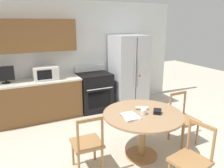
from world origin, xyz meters
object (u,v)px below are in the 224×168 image
Objects in this scene: countertop_tv at (5,74)px; candle_glass at (144,112)px; dining_chair_near at (191,160)px; wallet at (157,112)px; oven_range at (95,91)px; microwave at (45,73)px; refrigerator at (128,71)px; dining_chair_right at (183,119)px; dining_chair_left at (87,144)px.

countertop_tv reaches higher than candle_glass.
wallet is (0.05, 0.80, 0.34)m from dining_chair_near.
oven_range is 1.27m from microwave.
wallet is at bearing -48.58° from countertop_tv.
candle_glass is (-0.07, -2.23, 0.32)m from oven_range.
refrigerator is 2.37m from wallet.
dining_chair_right is 0.81m from wallet.
oven_range is 2.32m from wallet.
dining_chair_left is 10.25× the size of candle_glass.
refrigerator reaches higher than wallet.
refrigerator is 3.18m from dining_chair_near.
dining_chair_left is at bearing 172.64° from wallet.
microwave is 0.58× the size of dining_chair_left.
dining_chair_right is (0.77, 0.97, 0.00)m from dining_chair_near.
countertop_tv is at bearing 178.26° from microwave.
dining_chair_near is 0.94m from candle_glass.
microwave is at bearing 115.25° from candle_glass.
candle_glass is (-0.93, -0.10, 0.35)m from dining_chair_right.
oven_range reaches higher than dining_chair_near.
refrigerator reaches higher than countertop_tv.
candle_glass is at bearing -50.82° from countertop_tv.
countertop_tv is at bearing 131.42° from wallet.
dining_chair_right is 1.00× the size of dining_chair_left.
candle_glass is at bearing -2.16° from dining_chair_left.
dining_chair_near is at bearing -39.03° from dining_chair_left.
refrigerator reaches higher than dining_chair_right.
microwave is 0.79m from countertop_tv.
oven_range is at bearing 93.61° from wallet.
dining_chair_near is at bearing -93.87° from wallet.
dining_chair_right is (-0.06, -2.06, -0.47)m from refrigerator.
microwave is at bearing -1.74° from countertop_tv.
refrigerator is at bearing -2.34° from microwave.
countertop_tv is at bearing 178.53° from oven_range.
wallet is at bearing -13.89° from dining_chair_near.
dining_chair_near reaches higher than candle_glass.
microwave is at bearing 97.10° from dining_chair_left.
oven_range is 3.05× the size of countertop_tv.
oven_range is at bearing -1.47° from countertop_tv.
refrigerator is at bearing -92.86° from dining_chair_right.
dining_chair_right is 1.00m from candle_glass.
countertop_tv is 4.03× the size of candle_glass.
dining_chair_left is (-1.05, 0.94, 0.00)m from dining_chair_near.
dining_chair_right and dining_chair_left have the same top height.
dining_chair_right is (0.86, -2.12, -0.03)m from oven_range.
dining_chair_left is (-1.88, -2.09, -0.47)m from refrigerator.
candle_glass is at bearing 5.16° from dining_chair_right.
oven_range is at bearing -1.27° from microwave.
dining_chair_right is at bearing -67.87° from oven_range.
dining_chair_near is 5.18× the size of wallet.
microwave is at bearing 118.77° from wallet.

